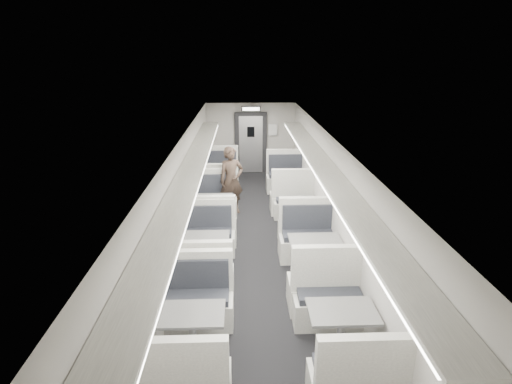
{
  "coord_description": "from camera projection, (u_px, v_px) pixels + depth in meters",
  "views": [
    {
      "loc": [
        -0.3,
        -7.52,
        4.0
      ],
      "look_at": [
        -0.01,
        0.69,
        1.11
      ],
      "focal_mm": 28.0,
      "sensor_mm": 36.0,
      "label": 1
    }
  ],
  "objects": [
    {
      "name": "room",
      "position": [
        258.0,
        199.0,
        8.03
      ],
      "size": [
        3.24,
        12.24,
        2.64
      ],
      "color": "black",
      "rests_on": "ground"
    },
    {
      "name": "booth_left_a",
      "position": [
        219.0,
        181.0,
        11.71
      ],
      "size": [
        1.14,
        2.31,
        1.24
      ],
      "color": "#A7A79D",
      "rests_on": "room"
    },
    {
      "name": "booth_left_b",
      "position": [
        214.0,
        212.0,
        9.49
      ],
      "size": [
        1.09,
        2.21,
        1.18
      ],
      "color": "#A7A79D",
      "rests_on": "room"
    },
    {
      "name": "booth_left_c",
      "position": [
        207.0,
        254.0,
        7.57
      ],
      "size": [
        1.04,
        2.12,
        1.13
      ],
      "color": "#A7A79D",
      "rests_on": "room"
    },
    {
      "name": "booth_left_d",
      "position": [
        193.0,
        336.0,
        5.38
      ],
      "size": [
        1.06,
        2.15,
        1.15
      ],
      "color": "#A7A79D",
      "rests_on": "room"
    },
    {
      "name": "booth_right_a",
      "position": [
        289.0,
        187.0,
        11.23
      ],
      "size": [
        1.15,
        2.32,
        1.24
      ],
      "color": "#A7A79D",
      "rests_on": "room"
    },
    {
      "name": "booth_right_b",
      "position": [
        298.0,
        214.0,
        9.44
      ],
      "size": [
        1.04,
        2.11,
        1.13
      ],
      "color": "#A7A79D",
      "rests_on": "room"
    },
    {
      "name": "booth_right_c",
      "position": [
        315.0,
        260.0,
        7.29
      ],
      "size": [
        1.14,
        2.31,
        1.24
      ],
      "color": "#A7A79D",
      "rests_on": "room"
    },
    {
      "name": "booth_right_d",
      "position": [
        341.0,
        334.0,
        5.39
      ],
      "size": [
        1.1,
        2.22,
        1.19
      ],
      "color": "#A7A79D",
      "rests_on": "room"
    },
    {
      "name": "passenger",
      "position": [
        231.0,
        181.0,
        10.24
      ],
      "size": [
        0.75,
        0.63,
        1.76
      ],
      "primitive_type": "imported",
      "rotation": [
        0.0,
        0.0,
        0.37
      ],
      "color": "black",
      "rests_on": "room"
    },
    {
      "name": "window_a",
      "position": [
        200.0,
        152.0,
        11.14
      ],
      "size": [
        0.02,
        1.18,
        0.84
      ],
      "primitive_type": "cube",
      "color": "black",
      "rests_on": "room"
    },
    {
      "name": "window_b",
      "position": [
        190.0,
        175.0,
        9.06
      ],
      "size": [
        0.02,
        1.18,
        0.84
      ],
      "primitive_type": "cube",
      "color": "black",
      "rests_on": "room"
    },
    {
      "name": "window_c",
      "position": [
        175.0,
        212.0,
        6.99
      ],
      "size": [
        0.02,
        1.18,
        0.84
      ],
      "primitive_type": "cube",
      "color": "black",
      "rests_on": "room"
    },
    {
      "name": "window_d",
      "position": [
        148.0,
        279.0,
        4.91
      ],
      "size": [
        0.02,
        1.18,
        0.84
      ],
      "primitive_type": "cube",
      "color": "black",
      "rests_on": "room"
    },
    {
      "name": "luggage_rack_left",
      "position": [
        192.0,
        170.0,
        7.47
      ],
      "size": [
        0.46,
        10.4,
        0.09
      ],
      "color": "#A7A79D",
      "rests_on": "room"
    },
    {
      "name": "luggage_rack_right",
      "position": [
        324.0,
        168.0,
        7.55
      ],
      "size": [
        0.46,
        10.4,
        0.09
      ],
      "color": "#A7A79D",
      "rests_on": "room"
    },
    {
      "name": "vestibule_door",
      "position": [
        251.0,
        143.0,
        13.68
      ],
      "size": [
        1.1,
        0.13,
        2.1
      ],
      "color": "black",
      "rests_on": "room"
    },
    {
      "name": "exit_sign",
      "position": [
        251.0,
        109.0,
        12.81
      ],
      "size": [
        0.62,
        0.12,
        0.16
      ],
      "color": "black",
      "rests_on": "room"
    },
    {
      "name": "wall_notice",
      "position": [
        273.0,
        130.0,
        13.54
      ],
      "size": [
        0.32,
        0.02,
        0.4
      ],
      "primitive_type": "cube",
      "color": "silver",
      "rests_on": "room"
    }
  ]
}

